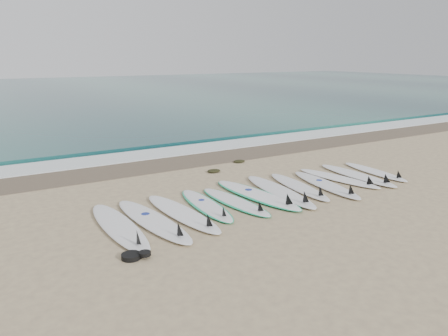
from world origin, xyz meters
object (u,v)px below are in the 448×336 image
surfboard_0 (120,227)px  leash_coil (134,256)px  surfboard_11 (376,172)px  surfboard_6 (281,191)px

surfboard_0 → leash_coil: surfboard_0 is taller
surfboard_0 → surfboard_11: (7.41, 0.28, -0.01)m
leash_coil → surfboard_6: bearing=19.5°
surfboard_11 → leash_coil: size_ratio=5.12×
surfboard_6 → leash_coil: surfboard_6 is taller
surfboard_11 → leash_coil: 7.74m
surfboard_6 → surfboard_11: 3.42m
surfboard_6 → leash_coil: 4.42m
surfboard_11 → surfboard_6: bearing=-173.7°
surfboard_11 → surfboard_0: bearing=-172.9°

